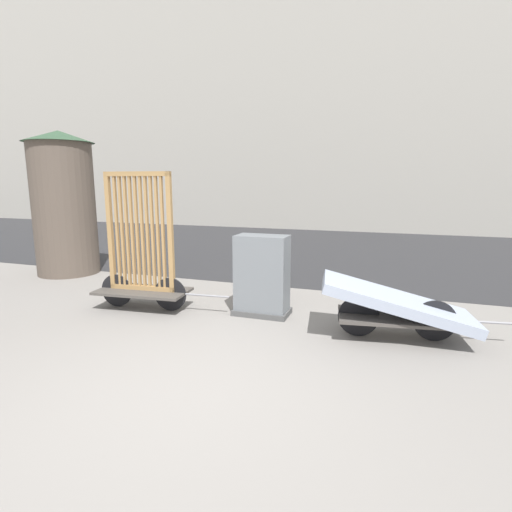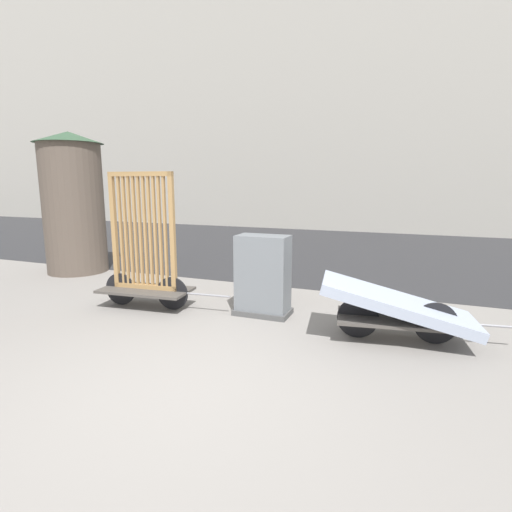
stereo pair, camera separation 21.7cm
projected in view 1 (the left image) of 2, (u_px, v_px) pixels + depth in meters
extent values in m
plane|color=gray|center=(183.00, 394.00, 3.75)|extent=(60.00, 60.00, 0.00)
cube|color=#2D2D30|center=(329.00, 249.00, 11.81)|extent=(56.00, 9.26, 0.01)
cube|color=#B2ADA3|center=(360.00, 35.00, 16.52)|extent=(48.00, 4.00, 15.95)
cube|color=#4C4742|center=(143.00, 291.00, 6.24)|extent=(1.48, 0.82, 0.04)
cylinder|color=black|center=(170.00, 294.00, 6.14)|extent=(0.52, 0.08, 0.52)
cylinder|color=black|center=(117.00, 290.00, 6.35)|extent=(0.52, 0.08, 0.52)
cylinder|color=gray|center=(207.00, 296.00, 5.99)|extent=(0.70, 0.10, 0.03)
cube|color=#A87F4C|center=(143.00, 288.00, 6.23)|extent=(1.09, 0.17, 0.07)
cube|color=#A87F4C|center=(137.00, 174.00, 5.91)|extent=(1.09, 0.17, 0.07)
cube|color=#A87F4C|center=(110.00, 231.00, 6.19)|extent=(0.08, 0.08, 1.81)
cube|color=#A87F4C|center=(170.00, 233.00, 5.95)|extent=(0.08, 0.08, 1.81)
cube|color=#A87F4C|center=(117.00, 231.00, 6.16)|extent=(0.04, 0.05, 1.74)
cube|color=#A87F4C|center=(122.00, 232.00, 6.14)|extent=(0.04, 0.05, 1.74)
cube|color=#A87F4C|center=(127.00, 232.00, 6.12)|extent=(0.04, 0.05, 1.74)
cube|color=#A87F4C|center=(132.00, 232.00, 6.10)|extent=(0.04, 0.05, 1.74)
cube|color=#A87F4C|center=(137.00, 232.00, 6.08)|extent=(0.04, 0.05, 1.74)
cube|color=#A87F4C|center=(142.00, 232.00, 6.06)|extent=(0.04, 0.05, 1.74)
cube|color=#A87F4C|center=(147.00, 232.00, 6.04)|extent=(0.04, 0.05, 1.74)
cube|color=#A87F4C|center=(153.00, 233.00, 6.02)|extent=(0.04, 0.05, 1.74)
cube|color=#A87F4C|center=(158.00, 233.00, 6.00)|extent=(0.04, 0.05, 1.74)
cube|color=#A87F4C|center=(163.00, 233.00, 5.98)|extent=(0.04, 0.05, 1.74)
cube|color=#4C4742|center=(396.00, 317.00, 5.04)|extent=(1.51, 0.90, 0.04)
cylinder|color=black|center=(435.00, 321.00, 4.96)|extent=(0.52, 0.11, 0.52)
cylinder|color=black|center=(358.00, 316.00, 5.12)|extent=(0.52, 0.11, 0.52)
cylinder|color=gray|center=(487.00, 322.00, 4.85)|extent=(0.70, 0.14, 0.03)
cube|color=#9EA8BC|center=(397.00, 302.00, 5.00)|extent=(1.97, 1.11, 0.59)
cube|color=#4C4C4C|center=(262.00, 311.00, 6.00)|extent=(0.83, 0.48, 0.08)
cube|color=slate|center=(262.00, 275.00, 5.90)|extent=(0.77, 0.42, 1.20)
cylinder|color=brown|center=(64.00, 210.00, 8.50)|extent=(1.26, 1.26, 2.77)
cone|color=#335138|center=(58.00, 136.00, 8.23)|extent=(1.41, 1.41, 0.24)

